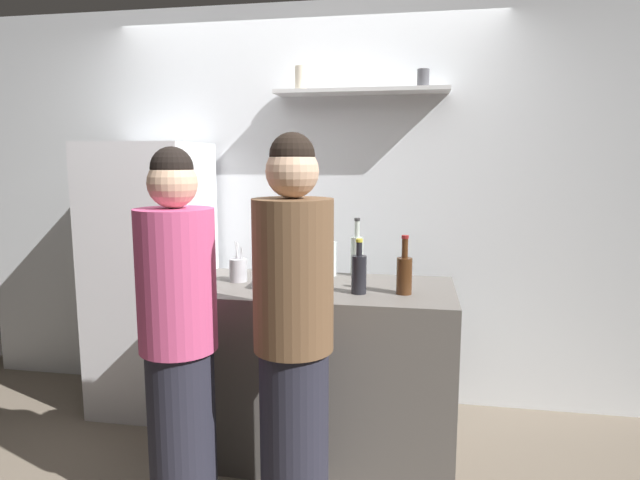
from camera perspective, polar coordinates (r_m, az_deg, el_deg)
back_wall_assembly at (r=3.63m, az=-1.38°, el=3.67°), size 4.80×0.32×2.60m
refrigerator at (r=3.63m, az=-17.37°, el=-3.85°), size 0.67×0.64×1.71m
counter at (r=3.04m, az=0.00°, el=-13.49°), size 1.43×0.72×0.94m
baking_pan at (r=2.91m, az=-3.32°, el=-4.37°), size 0.34×0.24×0.05m
utensil_holder at (r=3.03m, az=-8.66°, el=-3.15°), size 0.10×0.10×0.22m
wine_bottle_pale_glass at (r=3.15m, az=3.93°, el=-1.50°), size 0.07×0.07×0.34m
wine_bottle_amber_glass at (r=2.74m, az=8.92°, el=-3.50°), size 0.08×0.08×0.30m
wine_bottle_dark_glass at (r=2.73m, az=4.15°, el=-3.48°), size 0.08×0.08×0.28m
wine_bottle_green_glass at (r=3.15m, az=-1.72°, el=-1.87°), size 0.07×0.07×0.29m
water_bottle_plastic at (r=3.14m, az=0.97°, el=-1.83°), size 0.09×0.09×0.25m
person_brown_jacket at (r=2.32m, az=-2.82°, el=-10.39°), size 0.34×0.34×1.72m
person_pink_top at (r=2.48m, az=-14.74°, el=-10.25°), size 0.34×0.34×1.66m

